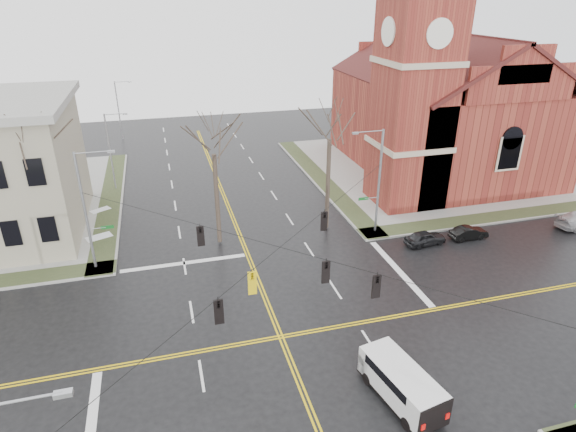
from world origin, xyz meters
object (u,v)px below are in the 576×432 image
object	(u,v)px
parked_car_b	(469,233)
tree_nw_far	(32,153)
tree_ne	(330,133)
streetlight_north_b	(119,108)
signal_pole_ne	(377,179)
tree_nw_near	(214,148)
streetlight_north_a	(111,149)
cargo_van	(399,380)
church	(440,98)
parked_car_a	(425,238)
signal_pole_nw	(87,208)

from	to	relation	value
parked_car_b	tree_nw_far	world-z (taller)	tree_nw_far
tree_ne	streetlight_north_b	bearing A→B (deg)	117.76
signal_pole_ne	tree_nw_far	distance (m)	26.20
streetlight_north_b	tree_nw_near	distance (m)	36.21
tree_nw_far	tree_nw_near	distance (m)	12.69
streetlight_north_a	streetlight_north_b	size ratio (longest dim) A/B	1.00
streetlight_north_b	cargo_van	xyz separation A→B (m)	(15.25, -54.19, -3.34)
tree_nw_near	tree_ne	bearing A→B (deg)	1.19
tree_nw_near	streetlight_north_b	bearing A→B (deg)	104.14
church	cargo_van	size ratio (longest dim) A/B	5.19
parked_car_a	parked_car_b	distance (m)	4.10
tree_nw_far	cargo_van	bearing A→B (deg)	-45.77
parked_car_b	tree_nw_near	distance (m)	22.38
tree_nw_far	tree_ne	bearing A→B (deg)	-0.46
streetlight_north_b	parked_car_b	world-z (taller)	streetlight_north_b
cargo_van	tree_ne	bearing A→B (deg)	70.43
church	parked_car_b	bearing A→B (deg)	-110.45
church	streetlight_north_a	distance (m)	35.78
streetlight_north_b	tree_ne	bearing A→B (deg)	-62.24
signal_pole_nw	tree_nw_far	xyz separation A→B (m)	(-3.21, 1.95, 3.77)
parked_car_b	streetlight_north_b	bearing A→B (deg)	34.62
tree_ne	parked_car_b	bearing A→B (deg)	-24.45
streetlight_north_b	parked_car_a	size ratio (longest dim) A/B	2.27
parked_car_a	signal_pole_nw	bearing A→B (deg)	77.08
church	tree_ne	bearing A→B (deg)	-146.11
church	parked_car_b	world-z (taller)	church
parked_car_a	church	bearing A→B (deg)	-37.81
streetlight_north_b	cargo_van	bearing A→B (deg)	-74.28
parked_car_a	tree_nw_far	world-z (taller)	tree_nw_far
tree_ne	parked_car_a	bearing A→B (deg)	-35.77
streetlight_north_a	cargo_van	size ratio (longest dim) A/B	1.51
signal_pole_ne	parked_car_a	xyz separation A→B (m)	(3.19, -3.18, -4.35)
signal_pole_ne	cargo_van	size ratio (longest dim) A/B	1.70
parked_car_a	tree_ne	world-z (taller)	tree_ne
signal_pole_nw	parked_car_b	distance (m)	30.43
signal_pole_nw	tree_ne	bearing A→B (deg)	5.35
streetlight_north_a	tree_nw_near	xyz separation A→B (m)	(8.80, -14.92, 3.74)
streetlight_north_b	tree_nw_near	size ratio (longest dim) A/B	0.71
streetlight_north_b	parked_car_a	bearing A→B (deg)	-57.62
church	tree_nw_far	xyz separation A→B (m)	(-39.29, -11.33, 0.29)
church	tree_ne	xyz separation A→B (m)	(-17.14, -11.51, 0.24)
streetlight_north_a	tree_ne	size ratio (longest dim) A/B	0.67
church	streetlight_north_a	size ratio (longest dim) A/B	3.44
cargo_van	tree_ne	xyz separation A→B (m)	(3.03, 19.47, 7.54)
signal_pole_ne	streetlight_north_a	world-z (taller)	signal_pole_ne
tree_nw_near	tree_nw_far	bearing A→B (deg)	178.31
tree_nw_near	tree_ne	size ratio (longest dim) A/B	0.95
streetlight_north_a	tree_nw_near	distance (m)	17.72
tree_nw_far	church	bearing A→B (deg)	16.09
cargo_van	parked_car_a	distance (m)	17.58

